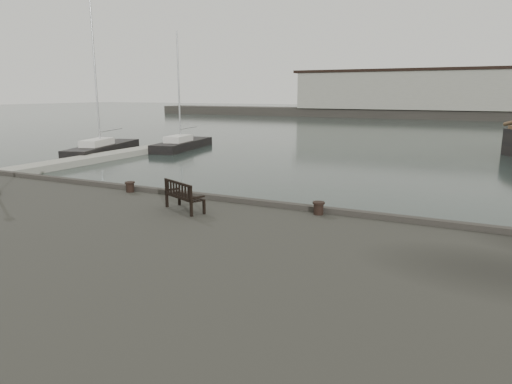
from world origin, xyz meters
TOP-DOWN VIEW (x-y plane):
  - ground at (0.00, 0.00)m, footprint 400.00×400.00m
  - pontoon at (-20.00, 10.00)m, footprint 2.00×24.00m
  - breakwater at (-4.56, 92.00)m, footprint 140.00×9.50m
  - bench at (-0.57, -2.04)m, footprint 1.83×1.25m
  - bollard_left at (-4.29, -0.53)m, footprint 0.52×0.52m
  - bollard_right at (3.73, -0.50)m, footprint 0.49×0.49m
  - yacht_b at (-23.30, 17.37)m, footprint 5.32×11.00m
  - yacht_d at (-18.51, 23.35)m, footprint 4.03×9.71m

SIDE VIEW (x-z plane):
  - ground at x=0.00m, z-range 0.00..0.00m
  - yacht_d at x=-18.51m, z-range -5.70..6.17m
  - yacht_b at x=-23.30m, z-range -6.82..7.32m
  - pontoon at x=-20.00m, z-range 0.00..0.50m
  - bollard_left at x=-4.29m, z-range 1.56..1.98m
  - bollard_right at x=3.73m, z-range 1.56..1.99m
  - bench at x=-0.57m, z-range 1.38..2.38m
  - breakwater at x=-4.56m, z-range -1.80..10.40m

